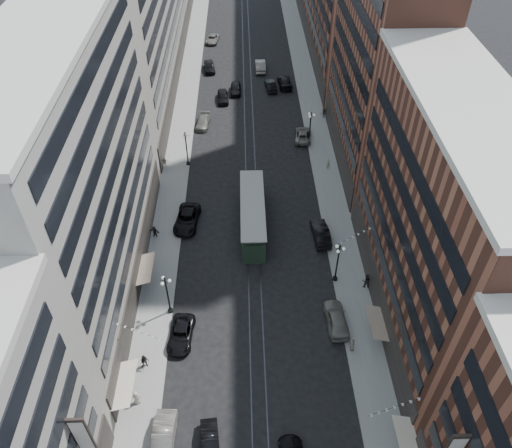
{
  "coord_description": "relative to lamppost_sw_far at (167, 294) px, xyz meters",
  "views": [
    {
      "loc": [
        -0.94,
        -5.46,
        43.62
      ],
      "look_at": [
        0.28,
        36.38,
        5.0
      ],
      "focal_mm": 35.0,
      "sensor_mm": 36.0,
      "label": 1
    }
  ],
  "objects": [
    {
      "name": "pedestrian_2",
      "position": [
        -1.77,
        -6.65,
        -2.08
      ],
      "size": [
        0.9,
        0.58,
        1.72
      ],
      "primitive_type": "imported",
      "rotation": [
        0.0,
        0.0,
        0.15
      ],
      "color": "black",
      "rests_on": "sidewalk_west"
    },
    {
      "name": "car_13",
      "position": [
        4.77,
        46.1,
        -2.3
      ],
      "size": [
        2.18,
        4.81,
        1.6
      ],
      "primitive_type": "imported",
      "rotation": [
        0.0,
        0.0,
        0.06
      ],
      "color": "black",
      "rests_on": "ground"
    },
    {
      "name": "pedestrian_7",
      "position": [
        21.66,
        2.87,
        -1.99
      ],
      "size": [
        0.97,
        0.59,
        1.92
      ],
      "primitive_type": "imported",
      "rotation": [
        0.0,
        0.0,
        3.05
      ],
      "color": "black",
      "rests_on": "sidewalk_east"
    },
    {
      "name": "car_9",
      "position": [
        1.92,
        57.92,
        -2.26
      ],
      "size": [
        2.59,
        5.14,
        1.68
      ],
      "primitive_type": "imported",
      "rotation": [
        0.0,
        0.0,
        0.13
      ],
      "color": "black",
      "rests_on": "ground"
    },
    {
      "name": "rail_west",
      "position": [
        8.5,
        42.0,
        -3.09
      ],
      "size": [
        0.12,
        180.0,
        0.02
      ],
      "primitive_type": "cube",
      "color": "#2D2D33",
      "rests_on": "ground"
    },
    {
      "name": "car_extra_2",
      "position": [
        2.08,
        71.43,
        -2.41
      ],
      "size": [
        2.94,
        5.22,
        1.38
      ],
      "primitive_type": "imported",
      "rotation": [
        0.0,
        0.0,
        -0.14
      ],
      "color": "slate",
      "rests_on": "ground"
    },
    {
      "name": "car_8",
      "position": [
        1.67,
        37.9,
        -2.39
      ],
      "size": [
        2.46,
        5.03,
        1.41
      ],
      "primitive_type": "imported",
      "rotation": [
        0.0,
        0.0,
        -0.1
      ],
      "color": "#66655B",
      "rests_on": "ground"
    },
    {
      "name": "lamppost_sw_mid",
      "position": [
        0.0,
        27.0,
        0.0
      ],
      "size": [
        1.03,
        1.14,
        5.52
      ],
      "color": "black",
      "rests_on": "sidewalk_west"
    },
    {
      "name": "car_12",
      "position": [
        16.0,
        51.24,
        -2.27
      ],
      "size": [
        2.77,
        5.88,
        1.66
      ],
      "primitive_type": "imported",
      "rotation": [
        0.0,
        0.0,
        3.22
      ],
      "color": "black",
      "rests_on": "ground"
    },
    {
      "name": "pedestrian_6",
      "position": [
        -3.3,
        26.54,
        -2.14
      ],
      "size": [
        0.97,
        0.48,
        1.62
      ],
      "primitive_type": "imported",
      "rotation": [
        0.0,
        0.0,
        3.09
      ],
      "color": "beige",
      "rests_on": "sidewalk_west"
    },
    {
      "name": "car_extra_1",
      "position": [
        7.0,
        48.95,
        -2.31
      ],
      "size": [
        1.92,
        4.63,
        1.57
      ],
      "primitive_type": "imported",
      "rotation": [
        0.0,
        0.0,
        -0.02
      ],
      "color": "black",
      "rests_on": "ground"
    },
    {
      "name": "car_14",
      "position": [
        11.78,
        57.84,
        -2.2
      ],
      "size": [
        1.93,
        5.45,
        1.79
      ],
      "primitive_type": "imported",
      "rotation": [
        0.0,
        0.0,
        3.15
      ],
      "color": "gray",
      "rests_on": "ground"
    },
    {
      "name": "pedestrian_1",
      "position": [
        -2.02,
        -10.39,
        -2.11
      ],
      "size": [
        0.87,
        0.54,
        1.68
      ],
      "primitive_type": "imported",
      "rotation": [
        0.0,
        0.0,
        3.26
      ],
      "color": "#B3AC95",
      "rests_on": "sidewalk_west"
    },
    {
      "name": "rail_east",
      "position": [
        9.9,
        42.0,
        -3.09
      ],
      "size": [
        0.12,
        180.0,
        0.02
      ],
      "primitive_type": "cube",
      "color": "#2D2D33",
      "rests_on": "ground"
    },
    {
      "name": "car_2",
      "position": [
        1.45,
        -3.41,
        -2.39
      ],
      "size": [
        2.8,
        5.3,
        1.42
      ],
      "primitive_type": "imported",
      "rotation": [
        0.0,
        0.0,
        -0.09
      ],
      "color": "black",
      "rests_on": "ground"
    },
    {
      "name": "car_1",
      "position": [
        0.8,
        -14.29,
        -2.23
      ],
      "size": [
        2.07,
        5.35,
        1.74
      ],
      "primitive_type": "imported",
      "rotation": [
        0.0,
        0.0,
        -0.05
      ],
      "color": "slate",
      "rests_on": "ground"
    },
    {
      "name": "pedestrian_4",
      "position": [
        18.7,
        -5.35,
        -2.03
      ],
      "size": [
        0.63,
        1.12,
        1.82
      ],
      "primitive_type": "imported",
      "rotation": [
        0.0,
        0.0,
        1.43
      ],
      "color": "#BBB39B",
      "rests_on": "sidewalk_east"
    },
    {
      "name": "ground",
      "position": [
        9.2,
        32.0,
        -3.1
      ],
      "size": [
        220.0,
        220.0,
        0.0
      ],
      "primitive_type": "plane",
      "color": "black",
      "rests_on": "ground"
    },
    {
      "name": "lamppost_se_far",
      "position": [
        18.4,
        4.0,
        0.0
      ],
      "size": [
        1.03,
        1.14,
        5.52
      ],
      "color": "black",
      "rests_on": "sidewalk_east"
    },
    {
      "name": "building_west_mid",
      "position": [
        -7.8,
        5.0,
        10.9
      ],
      "size": [
        8.0,
        36.0,
        28.0
      ],
      "primitive_type": "cube",
      "color": "gray",
      "rests_on": "ground"
    },
    {
      "name": "building_east_mid",
      "position": [
        26.2,
        -0.0,
        8.9
      ],
      "size": [
        8.0,
        30.0,
        24.0
      ],
      "primitive_type": "cube",
      "color": "brown",
      "rests_on": "ground"
    },
    {
      "name": "car_5",
      "position": [
        4.88,
        -14.67,
        -2.39
      ],
      "size": [
        1.98,
        4.44,
        1.42
      ],
      "primitive_type": "imported",
      "rotation": [
        0.0,
        0.0,
        0.11
      ],
      "color": "black",
      "rests_on": "ground"
    },
    {
      "name": "streetcar",
      "position": [
        9.2,
        13.51,
        -1.36
      ],
      "size": [
        3.01,
        13.58,
        3.76
      ],
      "color": "#223524",
      "rests_on": "ground"
    },
    {
      "name": "lamppost_sw_far",
      "position": [
        0.0,
        0.0,
        0.0
      ],
      "size": [
        1.03,
        1.14,
        5.52
      ],
      "color": "black",
      "rests_on": "sidewalk_west"
    },
    {
      "name": "car_extra_0",
      "position": [
        13.36,
        49.98,
        -2.31
      ],
      "size": [
        2.23,
        4.93,
        1.57
      ],
      "primitive_type": "imported",
      "rotation": [
        0.0,
        0.0,
        3.26
      ],
      "color": "black",
      "rests_on": "ground"
    },
    {
      "name": "pedestrian_9",
      "position": [
        21.7,
        39.62,
        -2.1
      ],
      "size": [
        1.16,
        0.63,
        1.7
      ],
      "primitive_type": "imported",
      "rotation": [
        0.0,
        0.0,
        -0.17
      ],
      "color": "black",
      "rests_on": "sidewalk_east"
    },
    {
      "name": "building_east_tower",
      "position": [
        26.2,
        28.0,
        17.9
      ],
      "size": [
        8.0,
        26.0,
        42.0
      ],
      "primitive_type": "cube",
      "color": "brown",
      "rests_on": "ground"
    },
    {
      "name": "pedestrian_5",
      "position": [
        -3.05,
        11.78,
        -2.15
      ],
      "size": [
        1.53,
        0.87,
        1.59
      ],
      "primitive_type": "imported",
      "rotation": [
        0.0,
        0.0,
        -0.32
      ],
      "color": "black",
      "rests_on": "sidewalk_west"
    },
    {
      "name": "car_4",
      "position": [
        17.6,
        -2.06,
        -2.2
      ],
      "size": [
        2.39,
        5.36,
        1.79
      ],
      "primitive_type": "imported",
      "rotation": [
        0.0,
        0.0,
        3.19
      ],
      "color": "slate",
      "rests_on": "ground"
    },
    {
      "name": "pedestrian_8",
      "position": [
        20.43,
        25.32,
        -2.07
      ],
      "size": [
        0.73,
        0.59,
        1.74
      ],
      "primitive_type": "imported",
      "rotation": [
        0.0,
        0.0,
        3.44
      ],
      "color": "#B6B197",
      "rests_on": "sidewalk_east"
    },
    {
      "name": "car_11",
      "position": [
        17.6,
        33.49,
        -2.37
      ],
      "size": [
        3.09,
        5.49,
        1.45
      ],
      "primitive_type": "imported",
      "rotation": [
        0.0,
        0.0,
        3.01
      ],
      "color": "slate",
      "rests_on": "ground"
    },
    {
      "name": "lamppost_se_mid",
      "position": [
        18.4,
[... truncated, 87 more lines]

